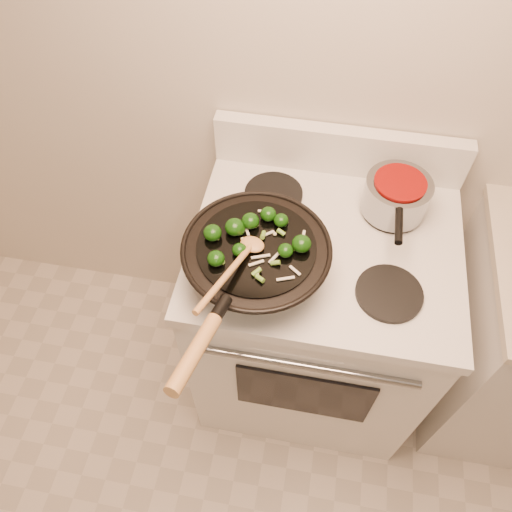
# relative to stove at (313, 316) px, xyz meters

# --- Properties ---
(stove) EXTENTS (0.78, 0.67, 1.08)m
(stove) POSITION_rel_stove_xyz_m (0.00, 0.00, 0.00)
(stove) COLOR white
(stove) RESTS_ON ground
(wok) EXTENTS (0.39, 0.64, 0.22)m
(wok) POSITION_rel_stove_xyz_m (-0.18, -0.16, 0.53)
(wok) COLOR black
(wok) RESTS_ON stove
(stirfry) EXTENTS (0.28, 0.23, 0.04)m
(stirfry) POSITION_rel_stove_xyz_m (-0.19, -0.13, 0.60)
(stirfry) COLOR #0F3608
(stirfry) RESTS_ON wok
(wooden_spoon) EXTENTS (0.12, 0.29, 0.08)m
(wooden_spoon) POSITION_rel_stove_xyz_m (-0.21, -0.23, 0.61)
(wooden_spoon) COLOR #B27C46
(wooden_spoon) RESTS_ON wok
(saucepan) EXTENTS (0.19, 0.31, 0.11)m
(saucepan) POSITION_rel_stove_xyz_m (0.18, 0.14, 0.52)
(saucepan) COLOR gray
(saucepan) RESTS_ON stove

